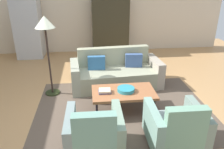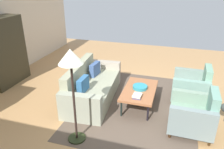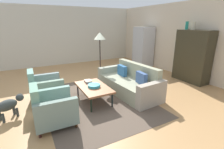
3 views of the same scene
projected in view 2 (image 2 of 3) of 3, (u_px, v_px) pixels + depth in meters
The scene contains 10 objects.
ground_plane at pixel (142, 113), 4.83m from camera, with size 10.52×10.52×0.00m, color tan.
area_rug at pixel (137, 105), 5.12m from camera, with size 3.40×2.60×0.01m, color brown.
couch at pixel (91, 87), 5.30m from camera, with size 2.16×1.05×0.86m.
coffee_table at pixel (140, 91), 4.95m from camera, with size 1.20×0.70×0.42m.
armchair_left at pixel (195, 116), 4.13m from camera, with size 0.82×0.82×0.88m.
armchair_right at pixel (193, 87), 5.18m from camera, with size 0.82×0.82×0.88m.
fruit_bowl at pixel (140, 87), 4.96m from camera, with size 0.33×0.33×0.07m, color teal.
book_stack at pixel (137, 96), 4.60m from camera, with size 0.24×0.19×0.06m.
cabinet at pixel (4, 52), 5.85m from camera, with size 1.20×0.51×1.80m.
floor_lamp at pixel (71, 66), 3.46m from camera, with size 0.40×0.40×1.72m.
Camera 2 is at (-4.08, -0.57, 2.72)m, focal length 35.37 mm.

